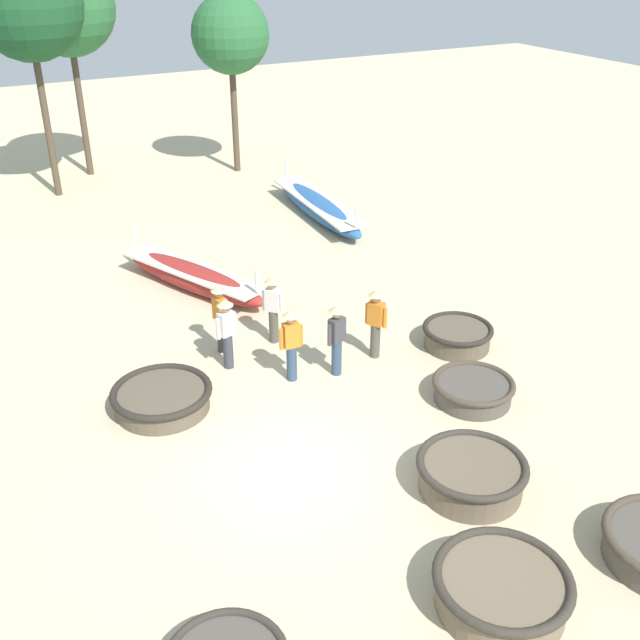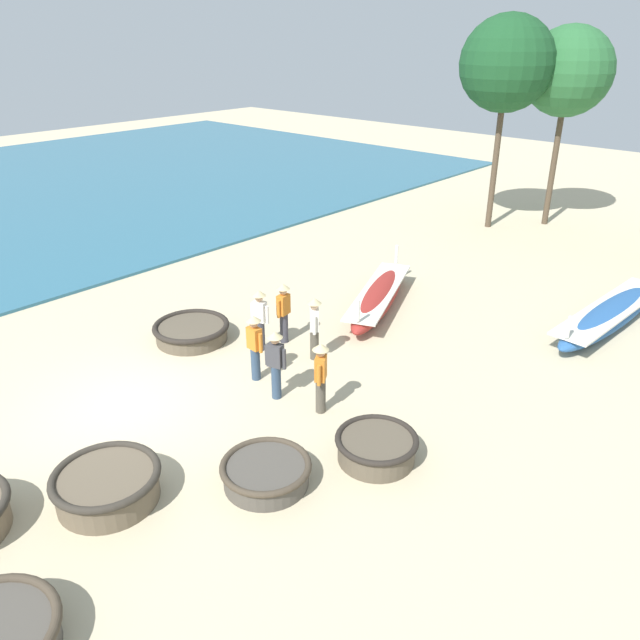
{
  "view_description": "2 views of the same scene",
  "coord_description": "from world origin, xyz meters",
  "px_view_note": "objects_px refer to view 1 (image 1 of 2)",
  "views": [
    {
      "loc": [
        -4.51,
        -9.59,
        8.7
      ],
      "look_at": [
        2.45,
        3.56,
        0.79
      ],
      "focal_mm": 42.0,
      "sensor_mm": 36.0,
      "label": 1
    },
    {
      "loc": [
        11.13,
        -5.82,
        7.67
      ],
      "look_at": [
        1.88,
        4.42,
        1.15
      ],
      "focal_mm": 35.0,
      "sensor_mm": 36.0,
      "label": 2
    }
  ],
  "objects_px": {
    "coracle_center": "(471,474)",
    "long_boat_red_hull": "(193,277)",
    "coracle_weathered": "(162,397)",
    "fisherman_standing_left": "(376,319)",
    "fisherman_crouching": "(227,329)",
    "tree_rightmost": "(66,7)",
    "long_boat_green_hull": "(318,207)",
    "coracle_front_right": "(457,335)",
    "coracle_front_left": "(501,589)",
    "fisherman_standing_right": "(273,305)",
    "fisherman_by_coracle": "(291,341)",
    "fisherman_with_hat": "(337,335)",
    "fisherman_hauling": "(220,314)",
    "tree_right_mid": "(230,35)",
    "tree_left_mid": "(27,5)",
    "coracle_upturned": "(473,389)"
  },
  "relations": [
    {
      "from": "fisherman_by_coracle",
      "to": "fisherman_crouching",
      "type": "height_order",
      "value": "same"
    },
    {
      "from": "fisherman_standing_left",
      "to": "fisherman_by_coracle",
      "type": "height_order",
      "value": "same"
    },
    {
      "from": "coracle_center",
      "to": "fisherman_standing_left",
      "type": "xyz_separation_m",
      "value": [
        0.91,
        4.63,
        0.62
      ]
    },
    {
      "from": "fisherman_with_hat",
      "to": "tree_left_mid",
      "type": "height_order",
      "value": "tree_left_mid"
    },
    {
      "from": "fisherman_with_hat",
      "to": "fisherman_by_coracle",
      "type": "distance_m",
      "value": 0.99
    },
    {
      "from": "coracle_weathered",
      "to": "fisherman_standing_left",
      "type": "height_order",
      "value": "fisherman_standing_left"
    },
    {
      "from": "coracle_front_right",
      "to": "long_boat_red_hull",
      "type": "bearing_deg",
      "value": 126.94
    },
    {
      "from": "tree_left_mid",
      "to": "fisherman_standing_left",
      "type": "bearing_deg",
      "value": -74.76
    },
    {
      "from": "long_boat_green_hull",
      "to": "fisherman_hauling",
      "type": "xyz_separation_m",
      "value": [
        -6.09,
        -6.85,
        0.62
      ]
    },
    {
      "from": "fisherman_by_coracle",
      "to": "tree_left_mid",
      "type": "relative_size",
      "value": 0.2
    },
    {
      "from": "coracle_weathered",
      "to": "tree_rightmost",
      "type": "relative_size",
      "value": 0.26
    },
    {
      "from": "tree_rightmost",
      "to": "fisherman_crouching",
      "type": "bearing_deg",
      "value": -92.07
    },
    {
      "from": "coracle_weathered",
      "to": "tree_right_mid",
      "type": "relative_size",
      "value": 0.31
    },
    {
      "from": "fisherman_crouching",
      "to": "tree_right_mid",
      "type": "relative_size",
      "value": 0.26
    },
    {
      "from": "coracle_center",
      "to": "fisherman_hauling",
      "type": "xyz_separation_m",
      "value": [
        -2.05,
        6.46,
        0.62
      ]
    },
    {
      "from": "fisherman_standing_left",
      "to": "tree_right_mid",
      "type": "xyz_separation_m",
      "value": [
        2.75,
        14.86,
        4.12
      ]
    },
    {
      "from": "fisherman_by_coracle",
      "to": "fisherman_with_hat",
      "type": "bearing_deg",
      "value": -14.53
    },
    {
      "from": "long_boat_red_hull",
      "to": "coracle_front_left",
      "type": "bearing_deg",
      "value": -88.44
    },
    {
      "from": "coracle_front_left",
      "to": "tree_rightmost",
      "type": "distance_m",
      "value": 24.61
    },
    {
      "from": "fisherman_hauling",
      "to": "fisherman_crouching",
      "type": "relative_size",
      "value": 1.0
    },
    {
      "from": "fisherman_with_hat",
      "to": "fisherman_standing_left",
      "type": "distance_m",
      "value": 1.15
    },
    {
      "from": "long_boat_red_hull",
      "to": "tree_left_mid",
      "type": "distance_m",
      "value": 11.62
    },
    {
      "from": "long_boat_green_hull",
      "to": "long_boat_red_hull",
      "type": "xyz_separation_m",
      "value": [
        -5.56,
        -3.4,
        0.01
      ]
    },
    {
      "from": "coracle_front_left",
      "to": "fisherman_crouching",
      "type": "xyz_separation_m",
      "value": [
        -0.99,
        7.95,
        0.62
      ]
    },
    {
      "from": "coracle_front_left",
      "to": "coracle_weathered",
      "type": "distance_m",
      "value": 7.6
    },
    {
      "from": "fisherman_by_coracle",
      "to": "long_boat_red_hull",
      "type": "bearing_deg",
      "value": 93.81
    },
    {
      "from": "fisherman_hauling",
      "to": "fisherman_standing_left",
      "type": "distance_m",
      "value": 3.48
    },
    {
      "from": "coracle_front_right",
      "to": "long_boat_green_hull",
      "type": "bearing_deg",
      "value": 82.48
    },
    {
      "from": "coracle_weathered",
      "to": "coracle_front_right",
      "type": "distance_m",
      "value": 6.83
    },
    {
      "from": "coracle_center",
      "to": "coracle_front_right",
      "type": "relative_size",
      "value": 1.18
    },
    {
      "from": "tree_right_mid",
      "to": "tree_left_mid",
      "type": "distance_m",
      "value": 6.98
    },
    {
      "from": "coracle_front_left",
      "to": "fisherman_standing_right",
      "type": "distance_m",
      "value": 8.55
    },
    {
      "from": "tree_left_mid",
      "to": "fisherman_with_hat",
      "type": "bearing_deg",
      "value": -78.99
    },
    {
      "from": "coracle_front_right",
      "to": "tree_left_mid",
      "type": "xyz_separation_m",
      "value": [
        -6.03,
        15.6,
        6.06
      ]
    },
    {
      "from": "fisherman_with_hat",
      "to": "fisherman_by_coracle",
      "type": "height_order",
      "value": "same"
    },
    {
      "from": "coracle_center",
      "to": "long_boat_red_hull",
      "type": "xyz_separation_m",
      "value": [
        -1.52,
        9.91,
        0.02
      ]
    },
    {
      "from": "fisherman_hauling",
      "to": "tree_rightmost",
      "type": "bearing_deg",
      "value": 88.33
    },
    {
      "from": "tree_left_mid",
      "to": "coracle_upturned",
      "type": "bearing_deg",
      "value": -74.2
    },
    {
      "from": "fisherman_crouching",
      "to": "tree_rightmost",
      "type": "xyz_separation_m",
      "value": [
        0.58,
        15.99,
        5.09
      ]
    },
    {
      "from": "tree_left_mid",
      "to": "tree_rightmost",
      "type": "bearing_deg",
      "value": 51.52
    },
    {
      "from": "fisherman_with_hat",
      "to": "long_boat_green_hull",
      "type": "bearing_deg",
      "value": 64.51
    },
    {
      "from": "fisherman_standing_right",
      "to": "coracle_front_right",
      "type": "bearing_deg",
      "value": -31.0
    },
    {
      "from": "long_boat_green_hull",
      "to": "fisherman_standing_right",
      "type": "xyz_separation_m",
      "value": [
        -4.86,
        -7.0,
        0.62
      ]
    },
    {
      "from": "coracle_front_right",
      "to": "fisherman_standing_right",
      "type": "distance_m",
      "value": 4.3
    },
    {
      "from": "coracle_front_right",
      "to": "fisherman_crouching",
      "type": "distance_m",
      "value": 5.31
    },
    {
      "from": "coracle_front_left",
      "to": "coracle_upturned",
      "type": "xyz_separation_m",
      "value": [
        2.96,
        4.4,
        -0.08
      ]
    },
    {
      "from": "coracle_center",
      "to": "fisherman_standing_left",
      "type": "distance_m",
      "value": 4.76
    },
    {
      "from": "coracle_front_right",
      "to": "fisherman_standing_right",
      "type": "xyz_separation_m",
      "value": [
        -3.65,
        2.19,
        0.67
      ]
    },
    {
      "from": "long_boat_red_hull",
      "to": "tree_left_mid",
      "type": "xyz_separation_m",
      "value": [
        -1.68,
        9.81,
        5.99
      ]
    },
    {
      "from": "coracle_front_right",
      "to": "fisherman_hauling",
      "type": "relative_size",
      "value": 0.97
    }
  ]
}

